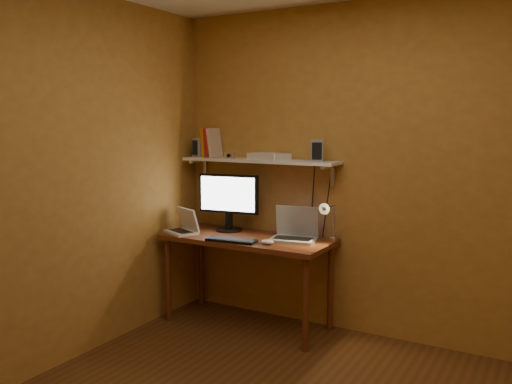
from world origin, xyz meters
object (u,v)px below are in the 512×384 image
Objects in this scene: desk at (247,247)px; wall_shelf at (259,161)px; monitor at (229,199)px; keyboard at (231,240)px; laptop at (295,231)px; speaker_right at (317,151)px; netbook at (184,226)px; mouse at (268,242)px; router at (269,156)px; shelf_camera at (229,155)px; speaker_left at (199,148)px; desk_lamp at (329,216)px.

wall_shelf is at bearing 90.00° from desk.
keyboard is at bearing -62.90° from monitor.
laptop is (0.65, -0.04, -0.20)m from monitor.
netbook is at bearing 176.99° from speaker_right.
monitor is 5.28× the size of mouse.
netbook is 1.08× the size of router.
shelf_camera reaches higher than netbook.
keyboard is at bearing -15.41° from speaker_left.
desk is 0.47m from monitor.
monitor is 0.91m from speaker_right.
mouse is 0.60× the size of speaker_right.
laptop is at bearing -19.85° from router.
shelf_camera is at bearing 147.24° from mouse.
desk is at bearing 179.82° from speaker_right.
monitor is 0.44m from netbook.
wall_shelf is 0.26m from shelf_camera.
router is at bearing 51.52° from netbook.
laptop is 1.21× the size of router.
keyboard is at bearing -174.07° from mouse.
netbook is (-0.54, -0.13, 0.14)m from desk.
wall_shelf is at bearing 54.69° from netbook.
laptop is at bearing 13.75° from speaker_left.
speaker_right is at bearing -4.55° from monitor.
desk_lamp is (0.92, -0.01, -0.07)m from monitor.
speaker_right is (0.14, 0.09, 0.64)m from laptop.
mouse is (0.54, -0.30, -0.26)m from monitor.
netbook is at bearing -152.17° from router.
keyboard is 3.93× the size of mouse.
laptop is (0.39, 0.10, 0.16)m from desk.
monitor is 1.35× the size of keyboard.
laptop is at bearing 63.33° from mouse.
desk_lamp is at bearing -0.20° from shelf_camera.
desk_lamp is at bearing 33.15° from mouse.
shelf_camera reaches higher than wall_shelf.
laptop reaches higher than keyboard.
mouse is at bearing 21.62° from netbook.
desk is at bearing -35.35° from monitor.
keyboard is at bearing -104.56° from router.
wall_shelf is 0.74m from mouse.
laptop is (0.39, -0.10, -0.54)m from wall_shelf.
keyboard is (-0.02, -0.21, 0.10)m from desk.
desk_lamp is (0.27, 0.03, 0.14)m from laptop.
laptop is 1.18m from speaker_left.
router is (0.36, 0.07, 0.38)m from monitor.
speaker_left is at bearing 171.12° from shelf_camera.
shelf_camera reaches higher than router.
speaker_left reaches higher than keyboard.
desk is 0.79m from shelf_camera.
mouse is 0.75m from router.
netbook is at bearing -148.99° from wall_shelf.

